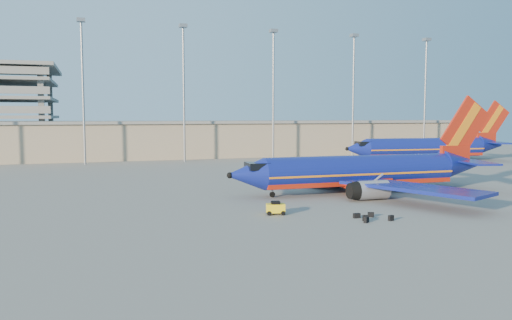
# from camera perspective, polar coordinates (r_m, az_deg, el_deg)

# --- Properties ---
(ground) EXTENTS (220.00, 220.00, 0.00)m
(ground) POSITION_cam_1_polar(r_m,az_deg,el_deg) (64.08, 3.58, -3.62)
(ground) COLOR slate
(ground) RESTS_ON ground
(terminal_building) EXTENTS (122.00, 16.00, 8.50)m
(terminal_building) POSITION_cam_1_polar(r_m,az_deg,el_deg) (121.64, -2.19, 2.54)
(terminal_building) COLOR tan
(terminal_building) RESTS_ON ground
(light_mast_row) EXTENTS (101.60, 1.60, 28.65)m
(light_mast_row) POSITION_cam_1_polar(r_m,az_deg,el_deg) (108.91, -3.01, 9.21)
(light_mast_row) COLOR gray
(light_mast_row) RESTS_ON ground
(aircraft_main) EXTENTS (36.59, 35.22, 12.39)m
(aircraft_main) POSITION_cam_1_polar(r_m,az_deg,el_deg) (64.31, 12.33, -1.32)
(aircraft_main) COLOR navy
(aircraft_main) RESTS_ON ground
(aircraft_second) EXTENTS (38.59, 14.98, 13.06)m
(aircraft_second) POSITION_cam_1_polar(r_m,az_deg,el_deg) (112.21, 19.08, 1.38)
(aircraft_second) COLOR navy
(aircraft_second) RESTS_ON ground
(baggage_tug) EXTENTS (2.01, 1.48, 1.30)m
(baggage_tug) POSITION_cam_1_polar(r_m,az_deg,el_deg) (49.19, 2.25, -5.47)
(baggage_tug) COLOR yellow
(baggage_tug) RESTS_ON ground
(luggage_pile) EXTENTS (3.20, 2.68, 0.54)m
(luggage_pile) POSITION_cam_1_polar(r_m,az_deg,el_deg) (48.02, 12.79, -6.38)
(luggage_pile) COLOR black
(luggage_pile) RESTS_ON ground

